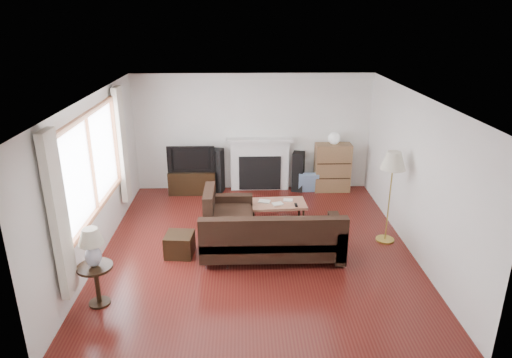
{
  "coord_description": "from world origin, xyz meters",
  "views": [
    {
      "loc": [
        -0.21,
        -6.69,
        3.69
      ],
      "look_at": [
        0.0,
        0.3,
        1.1
      ],
      "focal_mm": 32.0,
      "sensor_mm": 36.0,
      "label": 1
    }
  ],
  "objects_px": {
    "sectional_sofa": "(272,235)",
    "side_table": "(97,285)",
    "tv_stand": "(193,181)",
    "coffee_table": "(277,213)",
    "bookshelf": "(332,168)",
    "floor_lamp": "(389,198)"
  },
  "relations": [
    {
      "from": "sectional_sofa",
      "to": "side_table",
      "type": "bearing_deg",
      "value": -153.96
    },
    {
      "from": "tv_stand",
      "to": "coffee_table",
      "type": "xyz_separation_m",
      "value": [
        1.7,
        -1.56,
        -0.05
      ]
    },
    {
      "from": "coffee_table",
      "to": "sectional_sofa",
      "type": "bearing_deg",
      "value": -101.15
    },
    {
      "from": "tv_stand",
      "to": "side_table",
      "type": "bearing_deg",
      "value": -102.14
    },
    {
      "from": "bookshelf",
      "to": "side_table",
      "type": "bearing_deg",
      "value": -133.95
    },
    {
      "from": "side_table",
      "to": "sectional_sofa",
      "type": "bearing_deg",
      "value": 26.04
    },
    {
      "from": "tv_stand",
      "to": "side_table",
      "type": "relative_size",
      "value": 1.72
    },
    {
      "from": "tv_stand",
      "to": "coffee_table",
      "type": "height_order",
      "value": "tv_stand"
    },
    {
      "from": "bookshelf",
      "to": "coffee_table",
      "type": "bearing_deg",
      "value": -129.31
    },
    {
      "from": "tv_stand",
      "to": "sectional_sofa",
      "type": "distance_m",
      "value": 3.2
    },
    {
      "from": "tv_stand",
      "to": "coffee_table",
      "type": "relative_size",
      "value": 0.96
    },
    {
      "from": "bookshelf",
      "to": "floor_lamp",
      "type": "xyz_separation_m",
      "value": [
        0.49,
        -2.34,
        0.27
      ]
    },
    {
      "from": "bookshelf",
      "to": "floor_lamp",
      "type": "bearing_deg",
      "value": -78.16
    },
    {
      "from": "tv_stand",
      "to": "sectional_sofa",
      "type": "bearing_deg",
      "value": -61.5
    },
    {
      "from": "side_table",
      "to": "coffee_table",
      "type": "bearing_deg",
      "value": 43.33
    },
    {
      "from": "tv_stand",
      "to": "bookshelf",
      "type": "distance_m",
      "value": 3.02
    },
    {
      "from": "coffee_table",
      "to": "side_table",
      "type": "xyz_separation_m",
      "value": [
        -2.56,
        -2.41,
        0.09
      ]
    },
    {
      "from": "sectional_sofa",
      "to": "side_table",
      "type": "distance_m",
      "value": 2.65
    },
    {
      "from": "tv_stand",
      "to": "sectional_sofa",
      "type": "relative_size",
      "value": 0.41
    },
    {
      "from": "tv_stand",
      "to": "bookshelf",
      "type": "height_order",
      "value": "bookshelf"
    },
    {
      "from": "bookshelf",
      "to": "side_table",
      "type": "relative_size",
      "value": 1.81
    },
    {
      "from": "sectional_sofa",
      "to": "side_table",
      "type": "relative_size",
      "value": 4.17
    }
  ]
}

